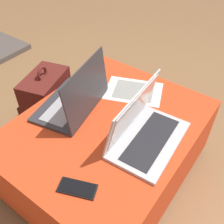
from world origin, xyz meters
TOP-DOWN VIEW (x-y plane):
  - ground_plane at (0.00, 0.00)m, footprint 14.00×14.00m
  - ottoman at (0.00, 0.00)m, footprint 0.94×0.75m
  - laptop_near at (0.02, -0.18)m, footprint 0.39×0.26m
  - laptop_far at (0.00, 0.19)m, footprint 0.41×0.32m
  - cell_phone at (-0.34, -0.12)m, footprint 0.11×0.16m
  - backpack at (0.08, 0.53)m, footprint 0.34×0.31m
  - paper_sheet at (0.28, 0.03)m, footprint 0.31×0.35m

SIDE VIEW (x-z plane):
  - ground_plane at x=0.00m, z-range 0.00..0.00m
  - backpack at x=0.08m, z-range -0.04..0.43m
  - ottoman at x=0.00m, z-range 0.00..0.40m
  - paper_sheet at x=0.28m, z-range 0.40..0.40m
  - cell_phone at x=-0.34m, z-range 0.40..0.41m
  - laptop_near at x=0.02m, z-range 0.33..0.57m
  - laptop_far at x=0.00m, z-range 0.32..0.58m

